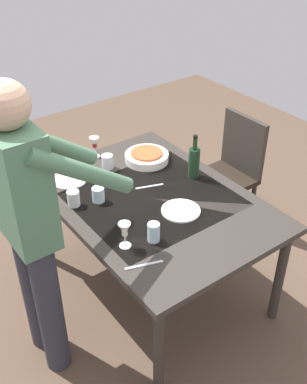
{
  "coord_description": "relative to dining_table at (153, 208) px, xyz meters",
  "views": [
    {
      "loc": [
        -1.86,
        1.37,
        2.35
      ],
      "look_at": [
        0.0,
        0.0,
        0.79
      ],
      "focal_mm": 43.49,
      "sensor_mm": 36.0,
      "label": 1
    }
  ],
  "objects": [
    {
      "name": "wine_glass_left",
      "position": [
        0.65,
        0.02,
        0.17
      ],
      "size": [
        0.07,
        0.07,
        0.15
      ],
      "color": "white",
      "rests_on": "dining_table"
    },
    {
      "name": "water_cup_far_right",
      "position": [
        0.23,
        0.42,
        0.12
      ],
      "size": [
        0.07,
        0.07,
        0.1
      ],
      "primitive_type": "cylinder",
      "color": "silver",
      "rests_on": "dining_table"
    },
    {
      "name": "dinner_plate_far",
      "position": [
        -0.2,
        -0.05,
        0.07
      ],
      "size": [
        0.23,
        0.23,
        0.01
      ],
      "primitive_type": "cylinder",
      "color": "white",
      "rests_on": "dining_table"
    },
    {
      "name": "dinner_plate_near",
      "position": [
        0.49,
        0.31,
        0.07
      ],
      "size": [
        0.23,
        0.23,
        0.01
      ],
      "primitive_type": "cylinder",
      "color": "white",
      "rests_on": "dining_table"
    },
    {
      "name": "serving_bowl_pasta",
      "position": [
        0.4,
        -0.23,
        0.1
      ],
      "size": [
        0.3,
        0.3,
        0.07
      ],
      "color": "white",
      "rests_on": "dining_table"
    },
    {
      "name": "table_knife",
      "position": [
        -0.44,
        0.39,
        0.07
      ],
      "size": [
        0.08,
        0.19,
        0.0
      ],
      "primitive_type": "cube",
      "rotation": [
        0.0,
        0.0,
        -0.33
      ],
      "color": "silver",
      "rests_on": "dining_table"
    },
    {
      "name": "wine_glass_right",
      "position": [
        -0.26,
        0.38,
        0.17
      ],
      "size": [
        0.07,
        0.07,
        0.15
      ],
      "color": "white",
      "rests_on": "dining_table"
    },
    {
      "name": "dining_table",
      "position": [
        0.0,
        0.0,
        0.0
      ],
      "size": [
        1.48,
        1.06,
        0.74
      ],
      "color": "#332D28",
      "rests_on": "ground_plane"
    },
    {
      "name": "water_cup_near_right",
      "position": [
        0.18,
        0.28,
        0.11
      ],
      "size": [
        0.08,
        0.08,
        0.09
      ],
      "primitive_type": "cylinder",
      "color": "silver",
      "rests_on": "dining_table"
    },
    {
      "name": "water_cup_near_left",
      "position": [
        0.47,
        0.03,
        0.12
      ],
      "size": [
        0.08,
        0.08,
        0.1
      ],
      "primitive_type": "cylinder",
      "color": "silver",
      "rests_on": "dining_table"
    },
    {
      "name": "water_cup_far_left",
      "position": [
        -0.31,
        0.23,
        0.12
      ],
      "size": [
        0.07,
        0.07,
        0.11
      ],
      "primitive_type": "cylinder",
      "color": "silver",
      "rests_on": "dining_table"
    },
    {
      "name": "wine_bottle",
      "position": [
        0.05,
        -0.36,
        0.18
      ],
      "size": [
        0.07,
        0.07,
        0.3
      ],
      "color": "black",
      "rests_on": "dining_table"
    },
    {
      "name": "chair_near",
      "position": [
        0.23,
        -0.91,
        -0.14
      ],
      "size": [
        0.4,
        0.4,
        0.91
      ],
      "color": "black",
      "rests_on": "ground_plane"
    },
    {
      "name": "person_server",
      "position": [
        -0.06,
        0.79,
        0.3
      ],
      "size": [
        0.42,
        0.61,
        1.69
      ],
      "color": "#2D2D38",
      "rests_on": "ground_plane"
    },
    {
      "name": "table_fork",
      "position": [
        0.12,
        -0.06,
        0.07
      ],
      "size": [
        0.07,
        0.17,
        0.0
      ],
      "primitive_type": "cube",
      "rotation": [
        0.0,
        0.0,
        -0.34
      ],
      "color": "silver",
      "rests_on": "dining_table"
    },
    {
      "name": "ground_plane",
      "position": [
        0.0,
        0.0,
        -0.67
      ],
      "size": [
        6.0,
        6.0,
        0.0
      ],
      "primitive_type": "plane",
      "color": "brown"
    }
  ]
}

